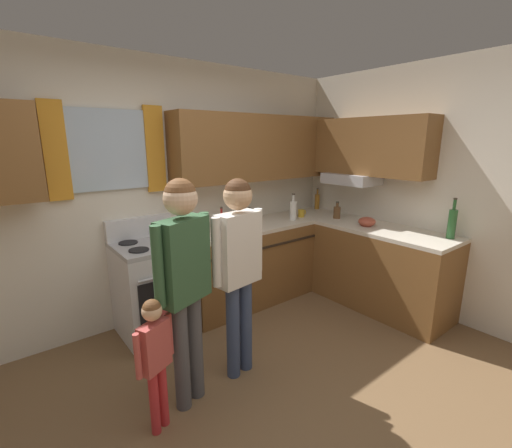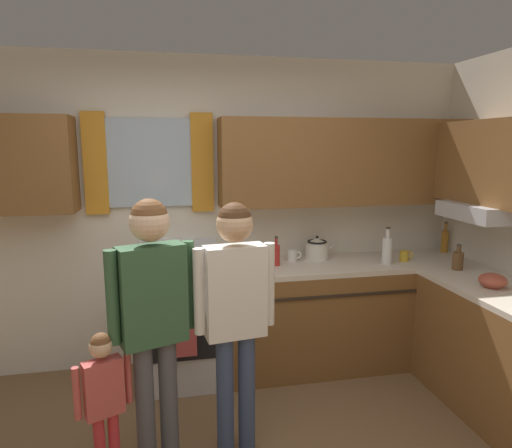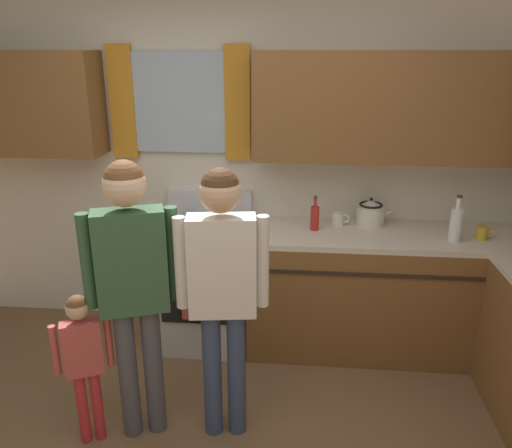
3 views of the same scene
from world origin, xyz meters
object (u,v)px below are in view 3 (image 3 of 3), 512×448
at_px(stove_oven, 206,281).
at_px(bottle_sauce_red, 315,217).
at_px(stovetop_kettle, 371,213).
at_px(bottle_milk_white, 456,224).
at_px(small_child, 83,353).
at_px(adult_holding_child, 132,272).
at_px(adult_in_plaid, 222,276).
at_px(mug_ceramic_white, 338,219).
at_px(mug_mustard_yellow, 482,233).

relative_size(stove_oven, bottle_sauce_red, 4.48).
height_order(stove_oven, stovetop_kettle, stovetop_kettle).
xyz_separation_m(bottle_milk_white, small_child, (-2.15, -1.01, -0.45)).
bearing_deg(adult_holding_child, adult_in_plaid, 5.25).
xyz_separation_m(adult_holding_child, small_child, (-0.27, -0.10, -0.44)).
bearing_deg(bottle_milk_white, stovetop_kettle, 153.01).
distance_m(mug_ceramic_white, stovetop_kettle, 0.23).
xyz_separation_m(bottle_milk_white, stovetop_kettle, (-0.52, 0.26, -0.02)).
bearing_deg(bottle_sauce_red, adult_in_plaid, -116.32).
xyz_separation_m(bottle_milk_white, adult_holding_child, (-1.88, -0.91, -0.01)).
height_order(stove_oven, mug_ceramic_white, stove_oven).
relative_size(adult_holding_child, adult_in_plaid, 1.02).
distance_m(bottle_milk_white, adult_holding_child, 2.09).
bearing_deg(adult_in_plaid, bottle_sauce_red, 63.68).
relative_size(stovetop_kettle, adult_in_plaid, 0.18).
height_order(adult_in_plaid, small_child, adult_in_plaid).
distance_m(stovetop_kettle, small_child, 2.12).
relative_size(mug_ceramic_white, small_child, 0.14).
bearing_deg(small_child, stovetop_kettle, 38.09).
relative_size(bottle_milk_white, stovetop_kettle, 1.14).
bearing_deg(mug_ceramic_white, bottle_sauce_red, -147.13).
bearing_deg(bottle_milk_white, mug_ceramic_white, 162.19).
height_order(stovetop_kettle, adult_in_plaid, adult_in_plaid).
xyz_separation_m(mug_mustard_yellow, adult_holding_child, (-2.07, -0.96, 0.06)).
xyz_separation_m(bottle_milk_white, adult_in_plaid, (-1.41, -0.87, -0.04)).
bearing_deg(small_child, mug_ceramic_white, 41.78).
bearing_deg(bottle_sauce_red, mug_ceramic_white, 32.87).
bearing_deg(bottle_sauce_red, mug_mustard_yellow, -4.05).
xyz_separation_m(stovetop_kettle, small_child, (-1.63, -1.28, -0.43)).
bearing_deg(mug_ceramic_white, adult_holding_child, -134.48).
height_order(bottle_milk_white, bottle_sauce_red, bottle_milk_white).
xyz_separation_m(mug_mustard_yellow, adult_in_plaid, (-1.61, -0.92, 0.04)).
height_order(stovetop_kettle, adult_holding_child, adult_holding_child).
relative_size(stovetop_kettle, adult_holding_child, 0.17).
bearing_deg(adult_in_plaid, small_child, -168.95).
bearing_deg(bottle_sauce_red, bottle_milk_white, -7.98).
relative_size(bottle_milk_white, bottle_sauce_red, 1.27).
bearing_deg(stovetop_kettle, adult_holding_child, -139.12).
xyz_separation_m(stove_oven, adult_in_plaid, (0.29, -0.99, 0.52)).
height_order(stovetop_kettle, small_child, stovetop_kettle).
bearing_deg(stovetop_kettle, bottle_sauce_red, -161.27).
bearing_deg(stovetop_kettle, small_child, -141.91).
bearing_deg(mug_mustard_yellow, stovetop_kettle, 163.25).
xyz_separation_m(stove_oven, bottle_milk_white, (1.70, -0.12, 0.55)).
bearing_deg(bottle_milk_white, adult_holding_child, -154.08).
bearing_deg(bottle_sauce_red, stove_oven, -179.17).
relative_size(bottle_milk_white, mug_ceramic_white, 2.49).
bearing_deg(mug_mustard_yellow, adult_in_plaid, -150.19).
distance_m(stove_oven, bottle_milk_white, 1.80).
height_order(mug_ceramic_white, small_child, mug_ceramic_white).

